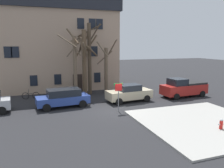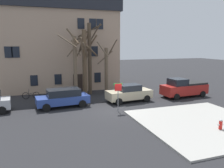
{
  "view_description": "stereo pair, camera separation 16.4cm",
  "coord_description": "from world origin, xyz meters",
  "px_view_note": "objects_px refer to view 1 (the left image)",
  "views": [
    {
      "loc": [
        -6.12,
        -17.43,
        5.59
      ],
      "look_at": [
        1.14,
        3.48,
        1.65
      ],
      "focal_mm": 35.55,
      "sensor_mm": 36.0,
      "label": 1
    },
    {
      "loc": [
        -5.97,
        -17.48,
        5.59
      ],
      "look_at": [
        1.14,
        3.48,
        1.65
      ],
      "focal_mm": 35.55,
      "sensor_mm": 36.0,
      "label": 2
    }
  ],
  "objects_px": {
    "pickup_truck_red": "(184,88)",
    "tree_bare_mid": "(84,60)",
    "bicycle_leaning": "(31,95)",
    "tree_bare_end": "(106,68)",
    "car_beige_sedan": "(129,93)",
    "street_sign_pole": "(118,92)",
    "building_main": "(59,43)",
    "fire_hydrant": "(221,124)",
    "tree_bare_near": "(76,63)",
    "car_blue_wagon": "(63,98)",
    "tree_bare_far": "(89,55)"
  },
  "relations": [
    {
      "from": "car_blue_wagon",
      "to": "street_sign_pole",
      "type": "distance_m",
      "value": 5.26
    },
    {
      "from": "tree_bare_mid",
      "to": "tree_bare_end",
      "type": "xyz_separation_m",
      "value": [
        2.6,
        0.3,
        -0.99
      ]
    },
    {
      "from": "tree_bare_near",
      "to": "street_sign_pole",
      "type": "xyz_separation_m",
      "value": [
        2.42,
        -6.34,
        -1.92
      ]
    },
    {
      "from": "tree_bare_end",
      "to": "car_beige_sedan",
      "type": "relative_size",
      "value": 1.34
    },
    {
      "from": "pickup_truck_red",
      "to": "fire_hydrant",
      "type": "height_order",
      "value": "pickup_truck_red"
    },
    {
      "from": "pickup_truck_red",
      "to": "tree_bare_far",
      "type": "bearing_deg",
      "value": 152.06
    },
    {
      "from": "bicycle_leaning",
      "to": "car_beige_sedan",
      "type": "bearing_deg",
      "value": -24.92
    },
    {
      "from": "tree_bare_near",
      "to": "car_blue_wagon",
      "type": "bearing_deg",
      "value": -118.43
    },
    {
      "from": "car_beige_sedan",
      "to": "tree_bare_near",
      "type": "bearing_deg",
      "value": 142.98
    },
    {
      "from": "building_main",
      "to": "car_blue_wagon",
      "type": "bearing_deg",
      "value": -95.23
    },
    {
      "from": "building_main",
      "to": "tree_bare_near",
      "type": "height_order",
      "value": "building_main"
    },
    {
      "from": "car_beige_sedan",
      "to": "street_sign_pole",
      "type": "relative_size",
      "value": 1.9
    },
    {
      "from": "car_blue_wagon",
      "to": "street_sign_pole",
      "type": "relative_size",
      "value": 1.96
    },
    {
      "from": "bicycle_leaning",
      "to": "street_sign_pole",
      "type": "bearing_deg",
      "value": -45.37
    },
    {
      "from": "street_sign_pole",
      "to": "bicycle_leaning",
      "type": "distance_m",
      "value": 10.14
    },
    {
      "from": "tree_bare_mid",
      "to": "tree_bare_end",
      "type": "bearing_deg",
      "value": 6.48
    },
    {
      "from": "bicycle_leaning",
      "to": "pickup_truck_red",
      "type": "bearing_deg",
      "value": -15.43
    },
    {
      "from": "pickup_truck_red",
      "to": "tree_bare_mid",
      "type": "bearing_deg",
      "value": 156.64
    },
    {
      "from": "pickup_truck_red",
      "to": "street_sign_pole",
      "type": "relative_size",
      "value": 2.12
    },
    {
      "from": "car_blue_wagon",
      "to": "car_beige_sedan",
      "type": "height_order",
      "value": "car_beige_sedan"
    },
    {
      "from": "tree_bare_mid",
      "to": "bicycle_leaning",
      "type": "xyz_separation_m",
      "value": [
        -5.75,
        0.04,
        -3.55
      ]
    },
    {
      "from": "tree_bare_far",
      "to": "street_sign_pole",
      "type": "xyz_separation_m",
      "value": [
        0.64,
        -7.74,
        -2.68
      ]
    },
    {
      "from": "tree_bare_far",
      "to": "car_blue_wagon",
      "type": "distance_m",
      "value": 6.9
    },
    {
      "from": "tree_bare_end",
      "to": "pickup_truck_red",
      "type": "height_order",
      "value": "tree_bare_end"
    },
    {
      "from": "building_main",
      "to": "tree_bare_end",
      "type": "distance_m",
      "value": 7.74
    },
    {
      "from": "car_beige_sedan",
      "to": "fire_hydrant",
      "type": "bearing_deg",
      "value": -73.45
    },
    {
      "from": "tree_bare_near",
      "to": "tree_bare_far",
      "type": "height_order",
      "value": "tree_bare_far"
    },
    {
      "from": "tree_bare_end",
      "to": "bicycle_leaning",
      "type": "relative_size",
      "value": 3.55
    },
    {
      "from": "bicycle_leaning",
      "to": "tree_bare_near",
      "type": "bearing_deg",
      "value": -9.94
    },
    {
      "from": "street_sign_pole",
      "to": "tree_bare_mid",
      "type": "bearing_deg",
      "value": 100.42
    },
    {
      "from": "tree_bare_far",
      "to": "fire_hydrant",
      "type": "xyz_separation_m",
      "value": [
        5.53,
        -13.89,
        -3.93
      ]
    },
    {
      "from": "fire_hydrant",
      "to": "street_sign_pole",
      "type": "xyz_separation_m",
      "value": [
        -4.89,
        6.15,
        1.25
      ]
    },
    {
      "from": "building_main",
      "to": "bicycle_leaning",
      "type": "relative_size",
      "value": 8.29
    },
    {
      "from": "car_beige_sedan",
      "to": "tree_bare_end",
      "type": "bearing_deg",
      "value": 101.42
    },
    {
      "from": "tree_bare_near",
      "to": "car_blue_wagon",
      "type": "xyz_separation_m",
      "value": [
        -1.8,
        -3.32,
        -2.78
      ]
    },
    {
      "from": "car_blue_wagon",
      "to": "tree_bare_far",
      "type": "bearing_deg",
      "value": 52.81
    },
    {
      "from": "car_beige_sedan",
      "to": "street_sign_pole",
      "type": "bearing_deg",
      "value": -127.92
    },
    {
      "from": "tree_bare_mid",
      "to": "car_beige_sedan",
      "type": "height_order",
      "value": "tree_bare_mid"
    },
    {
      "from": "building_main",
      "to": "car_beige_sedan",
      "type": "distance_m",
      "value": 12.52
    },
    {
      "from": "building_main",
      "to": "street_sign_pole",
      "type": "height_order",
      "value": "building_main"
    },
    {
      "from": "car_beige_sedan",
      "to": "pickup_truck_red",
      "type": "height_order",
      "value": "pickup_truck_red"
    },
    {
      "from": "tree_bare_end",
      "to": "car_blue_wagon",
      "type": "relative_size",
      "value": 1.3
    },
    {
      "from": "tree_bare_mid",
      "to": "tree_bare_end",
      "type": "height_order",
      "value": "tree_bare_mid"
    },
    {
      "from": "pickup_truck_red",
      "to": "street_sign_pole",
      "type": "bearing_deg",
      "value": -161.88
    },
    {
      "from": "building_main",
      "to": "tree_bare_near",
      "type": "bearing_deg",
      "value": -82.25
    },
    {
      "from": "tree_bare_end",
      "to": "tree_bare_far",
      "type": "bearing_deg",
      "value": 170.4
    },
    {
      "from": "car_beige_sedan",
      "to": "bicycle_leaning",
      "type": "xyz_separation_m",
      "value": [
        -9.28,
        4.31,
        -0.49
      ]
    },
    {
      "from": "car_blue_wagon",
      "to": "tree_bare_mid",
      "type": "bearing_deg",
      "value": 54.63
    },
    {
      "from": "car_beige_sedan",
      "to": "fire_hydrant",
      "type": "relative_size",
      "value": 6.7
    },
    {
      "from": "tree_bare_near",
      "to": "tree_bare_far",
      "type": "xyz_separation_m",
      "value": [
        1.78,
        1.4,
        0.76
      ]
    }
  ]
}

